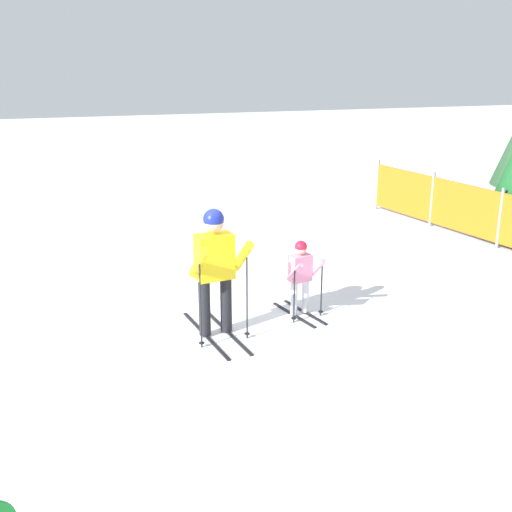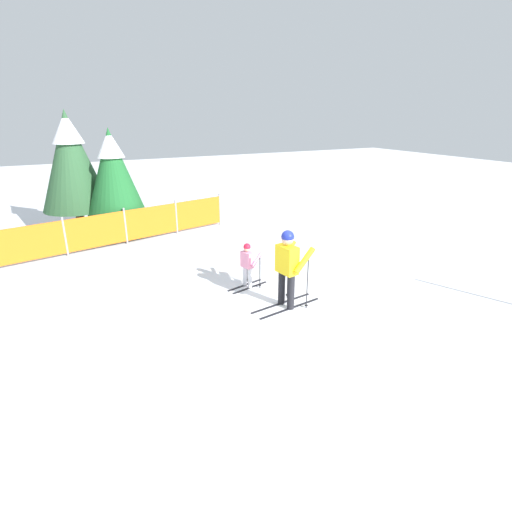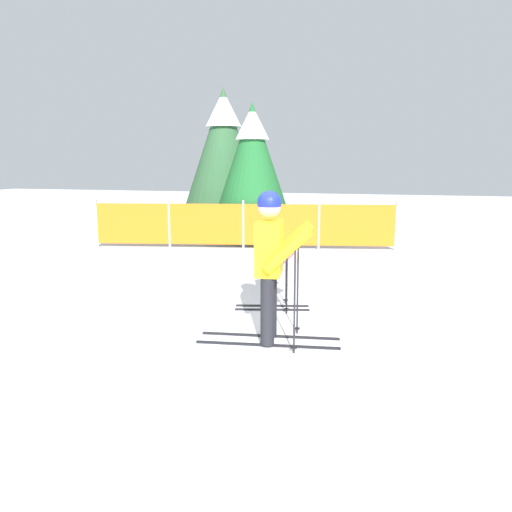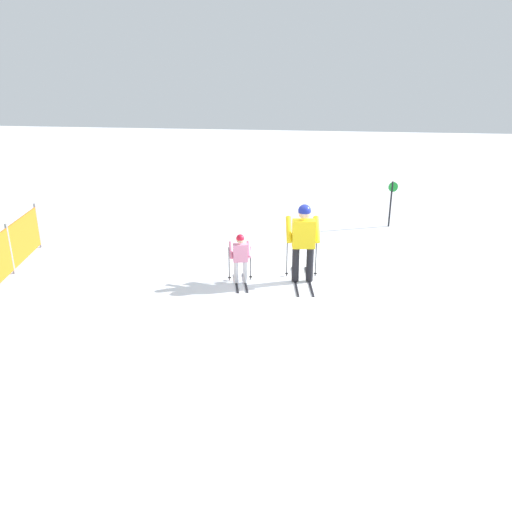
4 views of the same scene
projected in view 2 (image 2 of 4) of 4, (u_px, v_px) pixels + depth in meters
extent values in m
plane|color=white|center=(286.00, 311.00, 8.37)|extent=(60.00, 60.00, 0.00)
cube|color=black|center=(281.00, 303.00, 8.70)|extent=(1.59, 0.29, 0.02)
cube|color=black|center=(290.00, 308.00, 8.47)|extent=(1.59, 0.29, 0.02)
cylinder|color=black|center=(282.00, 287.00, 8.57)|extent=(0.15, 0.15, 0.76)
cylinder|color=black|center=(291.00, 292.00, 8.34)|extent=(0.15, 0.15, 0.76)
cube|color=yellow|center=(287.00, 259.00, 8.22)|extent=(0.34, 0.51, 0.59)
cylinder|color=yellow|center=(286.00, 252.00, 8.56)|extent=(0.53, 0.20, 0.51)
cylinder|color=yellow|center=(305.00, 260.00, 8.11)|extent=(0.53, 0.20, 0.51)
sphere|color=#D8AD8C|center=(288.00, 239.00, 8.07)|extent=(0.25, 0.25, 0.25)
sphere|color=navy|center=(288.00, 237.00, 8.05)|extent=(0.27, 0.27, 0.27)
cylinder|color=black|center=(288.00, 273.00, 8.79)|extent=(0.02, 0.02, 1.18)
cylinder|color=black|center=(287.00, 295.00, 8.98)|extent=(0.07, 0.07, 0.01)
cylinder|color=black|center=(307.00, 282.00, 8.31)|extent=(0.02, 0.02, 1.18)
cylinder|color=black|center=(306.00, 305.00, 8.49)|extent=(0.07, 0.07, 0.01)
cube|color=black|center=(245.00, 285.00, 9.60)|extent=(1.00, 0.30, 0.02)
cube|color=black|center=(250.00, 288.00, 9.47)|extent=(1.00, 0.30, 0.02)
cylinder|color=silver|center=(245.00, 275.00, 9.52)|extent=(0.10, 0.10, 0.48)
cylinder|color=silver|center=(250.00, 278.00, 9.38)|extent=(0.10, 0.10, 0.48)
cube|color=pink|center=(247.00, 260.00, 9.30)|extent=(0.24, 0.33, 0.38)
cylinder|color=pink|center=(246.00, 256.00, 9.52)|extent=(0.34, 0.15, 0.33)
cylinder|color=pink|center=(257.00, 260.00, 9.25)|extent=(0.34, 0.15, 0.33)
sphere|color=#D8AD8C|center=(247.00, 248.00, 9.21)|extent=(0.16, 0.16, 0.16)
sphere|color=red|center=(247.00, 247.00, 9.20)|extent=(0.17, 0.17, 0.17)
cylinder|color=black|center=(247.00, 267.00, 9.69)|extent=(0.02, 0.02, 0.75)
cylinder|color=black|center=(247.00, 279.00, 9.80)|extent=(0.07, 0.07, 0.01)
cylinder|color=black|center=(260.00, 273.00, 9.37)|extent=(0.02, 0.02, 0.75)
cylinder|color=black|center=(260.00, 285.00, 9.48)|extent=(0.07, 0.07, 0.01)
cylinder|color=gray|center=(65.00, 237.00, 11.39)|extent=(0.06, 0.06, 1.15)
cylinder|color=gray|center=(125.00, 226.00, 12.46)|extent=(0.06, 0.06, 1.15)
cylinder|color=gray|center=(176.00, 217.00, 13.53)|extent=(0.06, 0.06, 1.15)
cylinder|color=gray|center=(220.00, 209.00, 14.59)|extent=(0.06, 0.06, 1.15)
cube|color=orange|center=(30.00, 243.00, 10.86)|extent=(1.75, 0.41, 0.97)
cube|color=orange|center=(97.00, 231.00, 11.92)|extent=(1.75, 0.41, 0.97)
cube|color=orange|center=(152.00, 221.00, 12.99)|extent=(1.75, 0.41, 0.97)
cube|color=orange|center=(199.00, 213.00, 14.06)|extent=(1.75, 0.41, 0.97)
cylinder|color=#4C3823|center=(119.00, 226.00, 13.29)|extent=(0.24, 0.24, 0.74)
cone|color=#1D5E2B|center=(113.00, 173.00, 12.69)|extent=(1.88, 1.88, 2.76)
cone|color=white|center=(110.00, 144.00, 12.39)|extent=(0.85, 0.85, 0.83)
cylinder|color=#4C3823|center=(81.00, 221.00, 13.60)|extent=(0.27, 0.27, 0.85)
cone|color=#2C5733|center=(71.00, 161.00, 12.91)|extent=(2.17, 2.17, 3.18)
cone|color=white|center=(66.00, 128.00, 12.57)|extent=(0.98, 0.98, 0.95)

